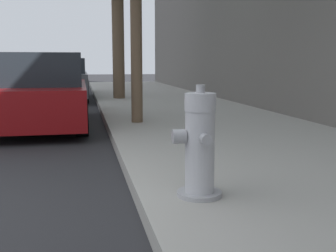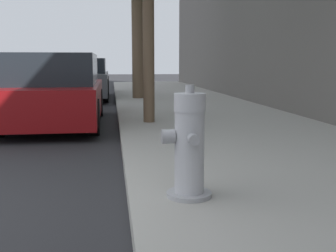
% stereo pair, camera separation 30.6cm
% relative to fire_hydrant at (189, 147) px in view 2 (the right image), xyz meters
% --- Properties ---
extents(fire_hydrant, '(0.40, 0.40, 0.88)m').
position_rel_fire_hydrant_xyz_m(fire_hydrant, '(0.00, 0.00, 0.00)').
color(fire_hydrant, '#97979C').
rests_on(fire_hydrant, sidewalk_slab).
extents(parked_car_near, '(1.73, 4.05, 1.36)m').
position_rel_fire_hydrant_xyz_m(parked_car_near, '(-1.66, 5.04, 0.10)').
color(parked_car_near, maroon).
rests_on(parked_car_near, ground_plane).
extents(parked_car_mid, '(1.70, 4.49, 1.32)m').
position_rel_fire_hydrant_xyz_m(parked_car_mid, '(-1.53, 10.88, 0.11)').
color(parked_car_mid, '#4C5156').
rests_on(parked_car_mid, ground_plane).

